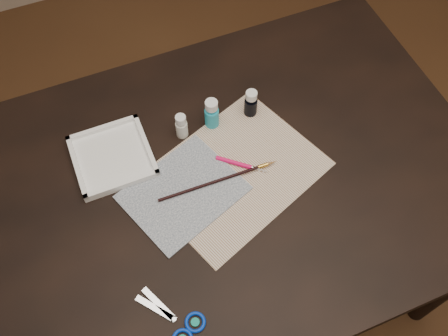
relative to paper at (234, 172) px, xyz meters
name	(u,v)px	position (x,y,z in m)	size (l,w,h in m)	color
ground	(224,276)	(-0.03, -0.01, -0.76)	(3.50, 3.50, 0.02)	#422614
table	(224,237)	(-0.03, -0.01, -0.38)	(1.30, 0.90, 0.75)	black
paper	(234,172)	(0.00, 0.00, 0.00)	(0.41, 0.31, 0.00)	silver
canvas	(183,192)	(-0.14, -0.01, 0.00)	(0.27, 0.21, 0.00)	#12213C
paint_bottle_white	(181,126)	(-0.08, 0.16, 0.04)	(0.03, 0.03, 0.08)	silver
paint_bottle_cyan	(212,113)	(0.00, 0.16, 0.04)	(0.04, 0.04, 0.09)	#22A5C2
paint_bottle_navy	(251,103)	(0.11, 0.15, 0.04)	(0.03, 0.03, 0.08)	black
paintbrush	(219,180)	(-0.05, -0.01, 0.01)	(0.31, 0.01, 0.01)	black
craft_knife	(242,165)	(0.03, 0.01, 0.01)	(0.14, 0.01, 0.01)	#EE0E5D
scissors	(167,318)	(-0.27, -0.27, 0.00)	(0.18, 0.09, 0.01)	silver
palette_tray	(112,156)	(-0.27, 0.15, 0.01)	(0.19, 0.19, 0.02)	white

